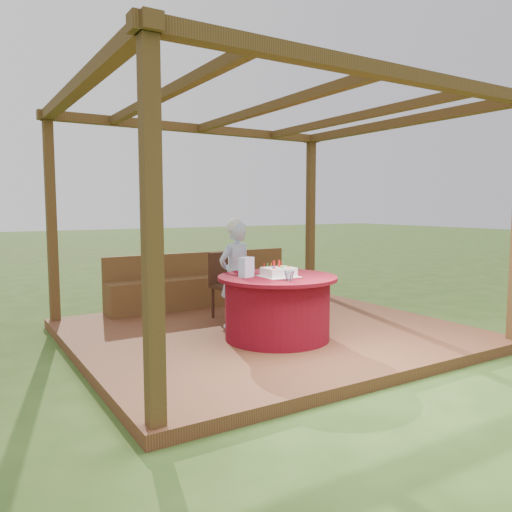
{
  "coord_description": "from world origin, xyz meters",
  "views": [
    {
      "loc": [
        -3.28,
        -5.06,
        1.63
      ],
      "look_at": [
        0.0,
        0.25,
        1.0
      ],
      "focal_mm": 35.0,
      "sensor_mm": 36.0,
      "label": 1
    }
  ],
  "objects_px": {
    "table": "(277,307)",
    "drinking_glass": "(289,276)",
    "bench": "(205,288)",
    "birthday_cake": "(279,272)",
    "chair": "(227,282)",
    "elderly_woman": "(235,273)",
    "gift_bag": "(246,267)"
  },
  "relations": [
    {
      "from": "table",
      "to": "drinking_glass",
      "type": "bearing_deg",
      "value": -104.23
    },
    {
      "from": "bench",
      "to": "birthday_cake",
      "type": "distance_m",
      "value": 2.27
    },
    {
      "from": "chair",
      "to": "bench",
      "type": "bearing_deg",
      "value": 83.24
    },
    {
      "from": "chair",
      "to": "elderly_woman",
      "type": "distance_m",
      "value": 0.58
    },
    {
      "from": "drinking_glass",
      "to": "chair",
      "type": "bearing_deg",
      "value": 85.47
    },
    {
      "from": "birthday_cake",
      "to": "gift_bag",
      "type": "bearing_deg",
      "value": 155.9
    },
    {
      "from": "birthday_cake",
      "to": "drinking_glass",
      "type": "xyz_separation_m",
      "value": [
        -0.08,
        -0.31,
        -0.0
      ]
    },
    {
      "from": "chair",
      "to": "table",
      "type": "bearing_deg",
      "value": -91.73
    },
    {
      "from": "bench",
      "to": "table",
      "type": "distance_m",
      "value": 2.17
    },
    {
      "from": "elderly_woman",
      "to": "drinking_glass",
      "type": "relative_size",
      "value": 12.4
    },
    {
      "from": "bench",
      "to": "elderly_woman",
      "type": "bearing_deg",
      "value": -100.99
    },
    {
      "from": "chair",
      "to": "elderly_woman",
      "type": "xyz_separation_m",
      "value": [
        -0.17,
        -0.52,
        0.19
      ]
    },
    {
      "from": "table",
      "to": "gift_bag",
      "type": "relative_size",
      "value": 6.05
    },
    {
      "from": "drinking_glass",
      "to": "gift_bag",
      "type": "bearing_deg",
      "value": 119.23
    },
    {
      "from": "elderly_woman",
      "to": "drinking_glass",
      "type": "height_order",
      "value": "elderly_woman"
    },
    {
      "from": "bench",
      "to": "chair",
      "type": "xyz_separation_m",
      "value": [
        -0.11,
        -0.9,
        0.22
      ]
    },
    {
      "from": "table",
      "to": "elderly_woman",
      "type": "xyz_separation_m",
      "value": [
        -0.13,
        0.73,
        0.32
      ]
    },
    {
      "from": "table",
      "to": "chair",
      "type": "distance_m",
      "value": 1.26
    },
    {
      "from": "bench",
      "to": "gift_bag",
      "type": "distance_m",
      "value": 2.19
    },
    {
      "from": "birthday_cake",
      "to": "chair",
      "type": "bearing_deg",
      "value": 87.71
    },
    {
      "from": "elderly_woman",
      "to": "drinking_glass",
      "type": "distance_m",
      "value": 1.09
    },
    {
      "from": "gift_bag",
      "to": "drinking_glass",
      "type": "relative_size",
      "value": 2.03
    },
    {
      "from": "chair",
      "to": "gift_bag",
      "type": "xyz_separation_m",
      "value": [
        -0.38,
        -1.15,
        0.34
      ]
    },
    {
      "from": "bench",
      "to": "elderly_woman",
      "type": "height_order",
      "value": "elderly_woman"
    },
    {
      "from": "table",
      "to": "drinking_glass",
      "type": "xyz_separation_m",
      "value": [
        -0.09,
        -0.35,
        0.41
      ]
    },
    {
      "from": "chair",
      "to": "birthday_cake",
      "type": "relative_size",
      "value": 2.22
    },
    {
      "from": "table",
      "to": "birthday_cake",
      "type": "bearing_deg",
      "value": -107.45
    },
    {
      "from": "elderly_woman",
      "to": "birthday_cake",
      "type": "xyz_separation_m",
      "value": [
        0.12,
        -0.78,
        0.09
      ]
    },
    {
      "from": "chair",
      "to": "drinking_glass",
      "type": "xyz_separation_m",
      "value": [
        -0.13,
        -1.61,
        0.28
      ]
    },
    {
      "from": "chair",
      "to": "elderly_woman",
      "type": "height_order",
      "value": "elderly_woman"
    },
    {
      "from": "bench",
      "to": "chair",
      "type": "height_order",
      "value": "chair"
    },
    {
      "from": "birthday_cake",
      "to": "gift_bag",
      "type": "height_order",
      "value": "gift_bag"
    }
  ]
}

